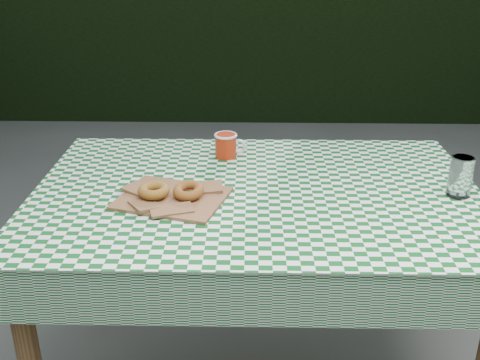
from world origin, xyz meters
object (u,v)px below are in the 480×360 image
(paper_bag, at_px, (172,197))
(drinking_glass, at_px, (460,176))
(coffee_mug, at_px, (226,146))
(table, at_px, (256,296))

(paper_bag, xyz_separation_m, drinking_glass, (0.83, 0.05, 0.05))
(coffee_mug, bearing_deg, drinking_glass, -16.77)
(coffee_mug, distance_m, drinking_glass, 0.75)
(table, height_order, paper_bag, paper_bag)
(coffee_mug, xyz_separation_m, drinking_glass, (0.69, -0.30, 0.02))
(table, relative_size, drinking_glass, 10.91)
(drinking_glass, bearing_deg, table, 177.62)
(table, distance_m, paper_bag, 0.47)
(table, distance_m, coffee_mug, 0.51)
(paper_bag, relative_size, coffee_mug, 2.02)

